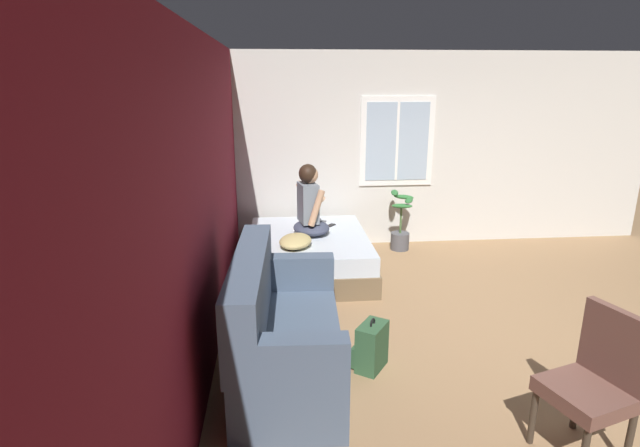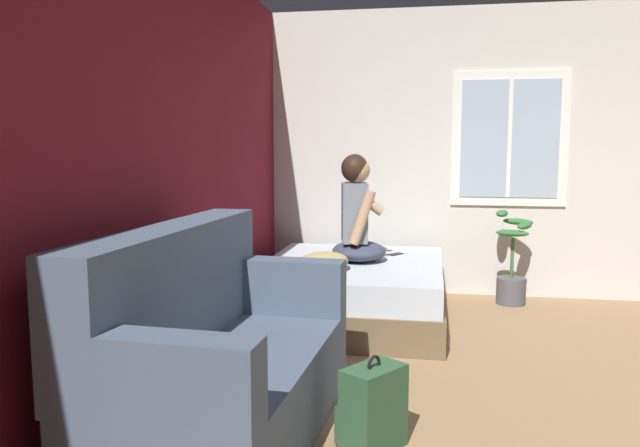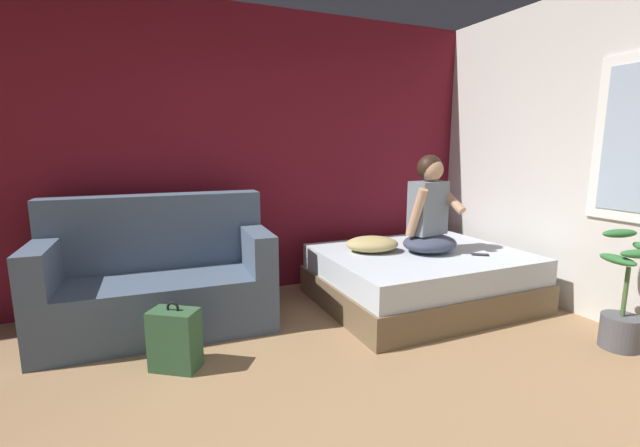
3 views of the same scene
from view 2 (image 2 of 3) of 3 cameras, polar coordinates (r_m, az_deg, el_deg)
The scene contains 9 objects.
wall_back_accent at distance 3.49m, azimuth -17.90°, elevation 5.62°, with size 10.94×0.16×2.70m, color maroon.
wall_side_with_window at distance 6.22m, azimuth 20.42°, elevation 6.03°, with size 0.19×6.70×2.70m.
bed at distance 5.16m, azimuth 3.06°, elevation -6.17°, with size 1.81×1.47×0.48m.
couch at distance 3.10m, azimuth -9.52°, elevation -12.31°, with size 1.74×0.90×1.04m.
person_seated at distance 5.11m, azimuth 3.40°, elevation 0.53°, with size 0.59×0.53×0.88m.
backpack at distance 3.06m, azimuth 4.76°, elevation -16.55°, with size 0.35×0.34×0.46m.
throw_pillow at distance 4.72m, azimuth 0.28°, elevation -3.52°, with size 0.48×0.36×0.14m, color tan.
cell_phone at distance 5.47m, azimuth 6.91°, elevation -2.79°, with size 0.07×0.14×0.01m, color black.
potted_plant at distance 5.88m, azimuth 17.14°, elevation -4.18°, with size 0.39×0.37×0.85m.
Camera 2 is at (-3.08, 1.09, 1.42)m, focal length 35.00 mm.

